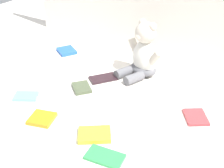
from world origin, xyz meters
TOP-DOWN VIEW (x-y plane):
  - ground_plane at (0.00, 0.00)m, footprint 3.20×3.20m
  - teddy_bear at (-0.01, 0.20)m, footprint 0.22×0.23m
  - book_case_0 at (0.31, -0.18)m, footprint 0.08×0.11m
  - book_case_1 at (0.20, 0.24)m, footprint 0.14×0.14m
  - book_case_2 at (0.08, -0.23)m, footprint 0.12×0.13m
  - book_case_3 at (-0.50, 0.20)m, footprint 0.14×0.13m
  - book_case_4 at (-0.18, -0.34)m, footprint 0.12×0.11m
  - book_case_5 at (0.05, -0.31)m, footprint 0.15×0.14m
  - book_case_7 at (-0.18, -0.07)m, footprint 0.12×0.12m
  - book_case_8 at (0.14, -0.38)m, footprint 0.14×0.09m
  - book_case_9 at (-0.35, -0.26)m, footprint 0.12×0.11m
  - book_case_10 at (0.33, -0.01)m, footprint 0.13×0.13m
  - book_case_11 at (-0.15, 0.06)m, footprint 0.14×0.15m

SIDE VIEW (x-z plane):
  - ground_plane at x=0.00m, z-range 0.00..0.00m
  - book_case_0 at x=0.31m, z-range 0.00..0.01m
  - book_case_2 at x=0.08m, z-range 0.00..0.01m
  - book_case_1 at x=0.20m, z-range 0.00..0.01m
  - book_case_8 at x=0.14m, z-range 0.00..0.01m
  - book_case_11 at x=-0.15m, z-range 0.00..0.01m
  - book_case_10 at x=0.33m, z-range 0.00..0.01m
  - book_case_9 at x=-0.35m, z-range 0.00..0.01m
  - book_case_4 at x=-0.18m, z-range 0.00..0.01m
  - book_case_7 at x=-0.18m, z-range 0.00..0.02m
  - book_case_5 at x=0.05m, z-range 0.00..0.02m
  - book_case_3 at x=-0.50m, z-range 0.00..0.02m
  - teddy_bear at x=-0.01m, z-range -0.04..0.24m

